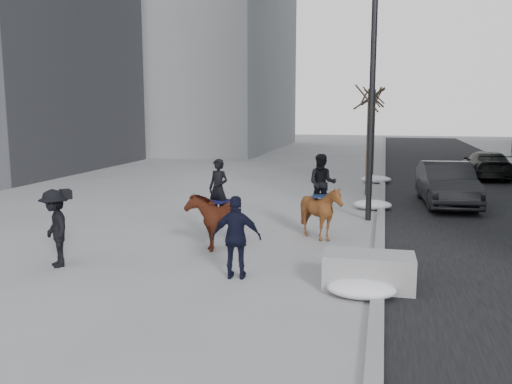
% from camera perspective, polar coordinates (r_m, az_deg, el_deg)
% --- Properties ---
extents(ground, '(120.00, 120.00, 0.00)m').
position_cam_1_polar(ground, '(12.46, -1.29, -7.67)').
color(ground, gray).
rests_on(ground, ground).
extents(road, '(8.00, 90.00, 0.01)m').
position_cam_1_polar(road, '(22.20, 23.48, -1.04)').
color(road, black).
rests_on(road, ground).
extents(curb, '(0.25, 90.00, 0.12)m').
position_cam_1_polar(curb, '(21.84, 13.11, -0.54)').
color(curb, gray).
rests_on(curb, ground).
extents(planter, '(1.79, 0.92, 0.71)m').
position_cam_1_polar(planter, '(11.03, 11.76, -8.15)').
color(planter, '#959597').
rests_on(planter, ground).
extents(car_near, '(2.00, 4.89, 1.57)m').
position_cam_1_polar(car_near, '(20.93, 19.45, 0.80)').
color(car_near, black).
rests_on(car_near, ground).
extents(car_far, '(2.12, 4.84, 1.38)m').
position_cam_1_polar(car_far, '(29.70, 23.01, 2.67)').
color(car_far, black).
rests_on(car_far, ground).
extents(tree_near, '(1.20, 1.20, 4.77)m').
position_cam_1_polar(tree_near, '(22.39, 11.79, 5.72)').
color(tree_near, '#3C3223').
rests_on(tree_near, ground).
extents(tree_far, '(1.20, 1.20, 5.00)m').
position_cam_1_polar(tree_far, '(29.84, 12.23, 6.68)').
color(tree_far, '#33261E').
rests_on(tree_far, ground).
extents(mounted_left, '(1.31, 1.90, 2.25)m').
position_cam_1_polar(mounted_left, '(13.97, -4.11, -2.33)').
color(mounted_left, '#461E0E').
rests_on(mounted_left, ground).
extents(mounted_right, '(1.28, 1.42, 2.32)m').
position_cam_1_polar(mounted_right, '(14.70, 6.88, -1.44)').
color(mounted_right, '#512D10').
rests_on(mounted_right, ground).
extents(feeder, '(1.08, 0.92, 1.75)m').
position_cam_1_polar(feeder, '(11.30, -2.05, -4.81)').
color(feeder, black).
rests_on(feeder, ground).
extents(camera_crew, '(1.26, 1.26, 1.75)m').
position_cam_1_polar(camera_crew, '(12.94, -20.38, -3.56)').
color(camera_crew, black).
rests_on(camera_crew, ground).
extents(lamppost, '(0.25, 1.28, 9.09)m').
position_cam_1_polar(lamppost, '(17.24, 12.23, 13.50)').
color(lamppost, black).
rests_on(lamppost, ground).
extents(snow_piles, '(1.42, 16.91, 0.36)m').
position_cam_1_polar(snow_piles, '(19.34, 12.18, -1.37)').
color(snow_piles, white).
rests_on(snow_piles, ground).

